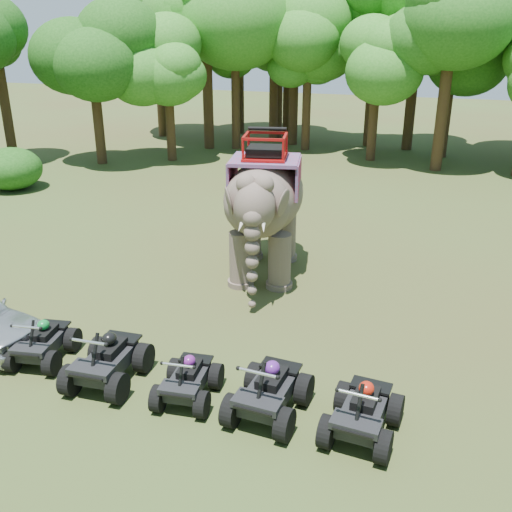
{
  "coord_description": "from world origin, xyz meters",
  "views": [
    {
      "loc": [
        4.12,
        -11.03,
        7.11
      ],
      "look_at": [
        0.0,
        1.2,
        1.9
      ],
      "focal_mm": 40.0,
      "sensor_mm": 36.0,
      "label": 1
    }
  ],
  "objects": [
    {
      "name": "tree_37",
      "position": [
        -0.79,
        26.02,
        4.81
      ],
      "size": [
        6.74,
        6.74,
        9.62
      ],
      "primitive_type": null,
      "color": "#195114",
      "rests_on": "ground"
    },
    {
      "name": "tree_36",
      "position": [
        1.7,
        25.55,
        5.38
      ],
      "size": [
        7.53,
        7.53,
        10.76
      ],
      "primitive_type": null,
      "color": "#195114",
      "rests_on": "ground"
    },
    {
      "name": "tree_40",
      "position": [
        -6.62,
        27.48,
        4.41
      ],
      "size": [
        6.18,
        6.18,
        8.83
      ],
      "primitive_type": null,
      "color": "#195114",
      "rests_on": "ground"
    },
    {
      "name": "tree_1",
      "position": [
        3.65,
        20.33,
        4.68
      ],
      "size": [
        6.55,
        6.55,
        9.36
      ],
      "primitive_type": null,
      "color": "#195114",
      "rests_on": "ground"
    },
    {
      "name": "ground",
      "position": [
        0.0,
        0.0,
        0.0
      ],
      "size": [
        110.0,
        110.0,
        0.0
      ],
      "primitive_type": "plane",
      "color": "#47381E",
      "rests_on": "ground"
    },
    {
      "name": "atv_1",
      "position": [
        -2.19,
        -2.2,
        0.68
      ],
      "size": [
        1.43,
        1.9,
        1.36
      ],
      "primitive_type": null,
      "rotation": [
        0.0,
        0.0,
        0.05
      ],
      "color": "black",
      "rests_on": "ground"
    },
    {
      "name": "atv_3",
      "position": [
        1.4,
        -2.15,
        0.67
      ],
      "size": [
        1.45,
        1.9,
        1.35
      ],
      "primitive_type": null,
      "rotation": [
        0.0,
        0.0,
        -0.07
      ],
      "color": "black",
      "rests_on": "ground"
    },
    {
      "name": "tree_39",
      "position": [
        -6.88,
        26.2,
        4.78
      ],
      "size": [
        6.69,
        6.69,
        9.56
      ],
      "primitive_type": null,
      "color": "#195114",
      "rests_on": "ground"
    },
    {
      "name": "tree_34",
      "position": [
        -10.12,
        27.7,
        4.45
      ],
      "size": [
        6.23,
        6.23,
        8.9
      ],
      "primitive_type": null,
      "color": "#195114",
      "rests_on": "ground"
    },
    {
      "name": "tree_0",
      "position": [
        0.0,
        21.74,
        3.67
      ],
      "size": [
        5.14,
        5.14,
        7.35
      ],
      "primitive_type": null,
      "color": "#195114",
      "rests_on": "ground"
    },
    {
      "name": "atv_4",
      "position": [
        3.22,
        -2.18,
        0.65
      ],
      "size": [
        1.41,
        1.84,
        1.29
      ],
      "primitive_type": null,
      "rotation": [
        0.0,
        0.0,
        -0.08
      ],
      "color": "black",
      "rests_on": "ground"
    },
    {
      "name": "atv_2",
      "position": [
        -0.32,
        -2.2,
        0.57
      ],
      "size": [
        1.28,
        1.65,
        1.14
      ],
      "primitive_type": null,
      "rotation": [
        0.0,
        0.0,
        0.11
      ],
      "color": "black",
      "rests_on": "ground"
    },
    {
      "name": "tree_35",
      "position": [
        -5.46,
        24.87,
        4.62
      ],
      "size": [
        6.47,
        6.47,
        9.24
      ],
      "primitive_type": null,
      "color": "#195114",
      "rests_on": "ground"
    },
    {
      "name": "atv_0",
      "position": [
        -4.06,
        -1.93,
        0.59
      ],
      "size": [
        1.39,
        1.75,
        1.17
      ],
      "primitive_type": null,
      "rotation": [
        0.0,
        0.0,
        0.16
      ],
      "color": "black",
      "rests_on": "ground"
    },
    {
      "name": "tree_27",
      "position": [
        -18.81,
        14.57,
        3.79
      ],
      "size": [
        5.3,
        5.3,
        7.57
      ],
      "primitive_type": null,
      "color": "#195114",
      "rests_on": "ground"
    },
    {
      "name": "tree_29",
      "position": [
        -10.77,
        18.12,
        3.56
      ],
      "size": [
        4.98,
        4.98,
        7.12
      ],
      "primitive_type": null,
      "color": "#195114",
      "rests_on": "ground"
    },
    {
      "name": "tree_30",
      "position": [
        -8.46,
        22.42,
        3.59
      ],
      "size": [
        5.02,
        5.02,
        7.17
      ],
      "primitive_type": null,
      "color": "#195114",
      "rests_on": "ground"
    },
    {
      "name": "tree_31",
      "position": [
        -4.27,
        23.46,
        3.58
      ],
      "size": [
        5.01,
        5.01,
        7.16
      ],
      "primitive_type": null,
      "color": "#195114",
      "rests_on": "ground"
    },
    {
      "name": "tree_28",
      "position": [
        -14.09,
        16.09,
        3.98
      ],
      "size": [
        5.57,
        5.57,
        7.96
      ],
      "primitive_type": null,
      "color": "#195114",
      "rests_on": "ground"
    },
    {
      "name": "tree_33",
      "position": [
        3.83,
        23.95,
        3.87
      ],
      "size": [
        5.41,
        5.41,
        7.73
      ],
      "primitive_type": null,
      "color": "#195114",
      "rests_on": "ground"
    },
    {
      "name": "tree_32",
      "position": [
        -10.11,
        22.02,
        5.38
      ],
      "size": [
        7.54,
        7.54,
        10.77
      ],
      "primitive_type": null,
      "color": "#195114",
      "rests_on": "ground"
    },
    {
      "name": "tree_43",
      "position": [
        -7.01,
        25.6,
        4.62
      ],
      "size": [
        6.47,
        6.47,
        9.25
      ],
      "primitive_type": null,
      "color": "#195114",
      "rests_on": "ground"
    },
    {
      "name": "tree_44",
      "position": [
        -14.86,
        24.93,
        4.91
      ],
      "size": [
        6.87,
        6.87,
        9.81
      ],
      "primitive_type": null,
      "color": "#195114",
      "rests_on": "ground"
    },
    {
      "name": "elephant",
      "position": [
        -0.85,
        4.52,
        2.17
      ],
      "size": [
        3.23,
        5.51,
        4.34
      ],
      "primitive_type": null,
      "rotation": [
        0.0,
        0.0,
        0.2
      ],
      "color": "brown",
      "rests_on": "ground"
    }
  ]
}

